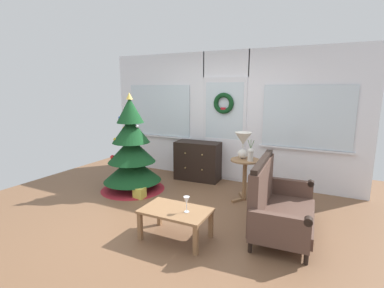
{
  "coord_description": "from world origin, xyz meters",
  "views": [
    {
      "loc": [
        2.05,
        -3.34,
        1.86
      ],
      "look_at": [
        0.05,
        0.55,
        1.0
      ],
      "focal_mm": 27.13,
      "sensor_mm": 36.0,
      "label": 1
    }
  ],
  "objects_px": {
    "christmas_tree": "(132,155)",
    "dresser_cabinet": "(198,161)",
    "side_table": "(245,171)",
    "gift_box": "(140,193)",
    "settee_sofa": "(276,204)",
    "table_lamp": "(243,142)",
    "wine_glass": "(187,201)",
    "flower_vase": "(251,154)",
    "coffee_table": "(176,214)"
  },
  "relations": [
    {
      "from": "settee_sofa",
      "to": "side_table",
      "type": "relative_size",
      "value": 2.07
    },
    {
      "from": "table_lamp",
      "to": "coffee_table",
      "type": "bearing_deg",
      "value": -100.78
    },
    {
      "from": "gift_box",
      "to": "christmas_tree",
      "type": "bearing_deg",
      "value": 141.91
    },
    {
      "from": "dresser_cabinet",
      "to": "side_table",
      "type": "height_order",
      "value": "dresser_cabinet"
    },
    {
      "from": "settee_sofa",
      "to": "flower_vase",
      "type": "bearing_deg",
      "value": 126.25
    },
    {
      "from": "table_lamp",
      "to": "coffee_table",
      "type": "xyz_separation_m",
      "value": [
        -0.32,
        -1.66,
        -0.65
      ]
    },
    {
      "from": "christmas_tree",
      "to": "dresser_cabinet",
      "type": "xyz_separation_m",
      "value": [
        0.81,
        1.08,
        -0.26
      ]
    },
    {
      "from": "gift_box",
      "to": "table_lamp",
      "type": "bearing_deg",
      "value": 26.83
    },
    {
      "from": "settee_sofa",
      "to": "flower_vase",
      "type": "xyz_separation_m",
      "value": [
        -0.58,
        0.8,
        0.44
      ]
    },
    {
      "from": "christmas_tree",
      "to": "flower_vase",
      "type": "relative_size",
      "value": 5.06
    },
    {
      "from": "settee_sofa",
      "to": "side_table",
      "type": "xyz_separation_m",
      "value": [
        -0.68,
        0.86,
        0.12
      ]
    },
    {
      "from": "side_table",
      "to": "flower_vase",
      "type": "xyz_separation_m",
      "value": [
        0.1,
        -0.06,
        0.32
      ]
    },
    {
      "from": "gift_box",
      "to": "dresser_cabinet",
      "type": "bearing_deg",
      "value": 72.54
    },
    {
      "from": "flower_vase",
      "to": "gift_box",
      "type": "height_order",
      "value": "flower_vase"
    },
    {
      "from": "dresser_cabinet",
      "to": "wine_glass",
      "type": "xyz_separation_m",
      "value": [
        0.95,
        -2.25,
        0.13
      ]
    },
    {
      "from": "table_lamp",
      "to": "wine_glass",
      "type": "xyz_separation_m",
      "value": [
        -0.16,
        -1.66,
        -0.46
      ]
    },
    {
      "from": "side_table",
      "to": "table_lamp",
      "type": "xyz_separation_m",
      "value": [
        -0.06,
        0.04,
        0.49
      ]
    },
    {
      "from": "coffee_table",
      "to": "gift_box",
      "type": "height_order",
      "value": "coffee_table"
    },
    {
      "from": "christmas_tree",
      "to": "settee_sofa",
      "type": "bearing_deg",
      "value": -8.76
    },
    {
      "from": "side_table",
      "to": "table_lamp",
      "type": "bearing_deg",
      "value": 146.31
    },
    {
      "from": "christmas_tree",
      "to": "dresser_cabinet",
      "type": "height_order",
      "value": "christmas_tree"
    },
    {
      "from": "gift_box",
      "to": "side_table",
      "type": "bearing_deg",
      "value": 24.8
    },
    {
      "from": "side_table",
      "to": "gift_box",
      "type": "bearing_deg",
      "value": -155.2
    },
    {
      "from": "wine_glass",
      "to": "christmas_tree",
      "type": "bearing_deg",
      "value": 146.25
    },
    {
      "from": "settee_sofa",
      "to": "gift_box",
      "type": "relative_size",
      "value": 8.02
    },
    {
      "from": "christmas_tree",
      "to": "wine_glass",
      "type": "relative_size",
      "value": 9.07
    },
    {
      "from": "christmas_tree",
      "to": "gift_box",
      "type": "relative_size",
      "value": 9.89
    },
    {
      "from": "wine_glass",
      "to": "flower_vase",
      "type": "bearing_deg",
      "value": 78.34
    },
    {
      "from": "flower_vase",
      "to": "gift_box",
      "type": "xyz_separation_m",
      "value": [
        -1.71,
        -0.68,
        -0.72
      ]
    },
    {
      "from": "table_lamp",
      "to": "coffee_table",
      "type": "relative_size",
      "value": 0.52
    },
    {
      "from": "wine_glass",
      "to": "table_lamp",
      "type": "bearing_deg",
      "value": 84.42
    },
    {
      "from": "dresser_cabinet",
      "to": "wine_glass",
      "type": "distance_m",
      "value": 2.45
    },
    {
      "from": "table_lamp",
      "to": "gift_box",
      "type": "height_order",
      "value": "table_lamp"
    },
    {
      "from": "settee_sofa",
      "to": "gift_box",
      "type": "distance_m",
      "value": 2.31
    },
    {
      "from": "coffee_table",
      "to": "table_lamp",
      "type": "bearing_deg",
      "value": 79.22
    },
    {
      "from": "table_lamp",
      "to": "flower_vase",
      "type": "distance_m",
      "value": 0.25
    },
    {
      "from": "dresser_cabinet",
      "to": "gift_box",
      "type": "height_order",
      "value": "dresser_cabinet"
    },
    {
      "from": "coffee_table",
      "to": "flower_vase",
      "type": "bearing_deg",
      "value": 73.04
    },
    {
      "from": "coffee_table",
      "to": "side_table",
      "type": "bearing_deg",
      "value": 76.93
    },
    {
      "from": "side_table",
      "to": "wine_glass",
      "type": "height_order",
      "value": "side_table"
    },
    {
      "from": "coffee_table",
      "to": "gift_box",
      "type": "distance_m",
      "value": 1.53
    },
    {
      "from": "coffee_table",
      "to": "gift_box",
      "type": "xyz_separation_m",
      "value": [
        -1.23,
        0.88,
        -0.24
      ]
    },
    {
      "from": "dresser_cabinet",
      "to": "side_table",
      "type": "bearing_deg",
      "value": -28.23
    },
    {
      "from": "gift_box",
      "to": "settee_sofa",
      "type": "bearing_deg",
      "value": -2.85
    },
    {
      "from": "christmas_tree",
      "to": "gift_box",
      "type": "height_order",
      "value": "christmas_tree"
    },
    {
      "from": "table_lamp",
      "to": "wine_glass",
      "type": "distance_m",
      "value": 1.73
    },
    {
      "from": "table_lamp",
      "to": "dresser_cabinet",
      "type": "bearing_deg",
      "value": 152.08
    },
    {
      "from": "christmas_tree",
      "to": "side_table",
      "type": "height_order",
      "value": "christmas_tree"
    },
    {
      "from": "dresser_cabinet",
      "to": "gift_box",
      "type": "bearing_deg",
      "value": -107.46
    },
    {
      "from": "settee_sofa",
      "to": "wine_glass",
      "type": "relative_size",
      "value": 7.36
    }
  ]
}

